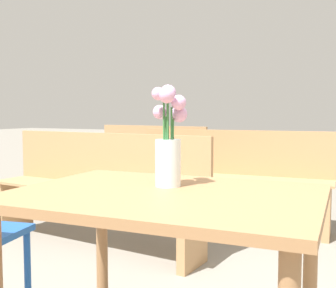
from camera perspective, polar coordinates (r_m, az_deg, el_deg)
name	(u,v)px	position (r m, az deg, el deg)	size (l,w,h in m)	color
table_front	(165,224)	(1.41, -0.44, -10.78)	(1.03, 0.78, 0.75)	#9E7047
flower_vase	(169,145)	(1.47, 0.09, -0.15)	(0.13, 0.14, 0.36)	silver
bench_near	(231,173)	(3.79, 8.52, -3.96)	(1.75, 0.45, 0.85)	tan
bench_middle	(98,183)	(3.25, -9.46, -5.26)	(1.84, 0.51, 0.85)	tan
bench_far	(156,158)	(5.20, -1.60, -1.84)	(1.50, 0.50, 0.85)	tan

